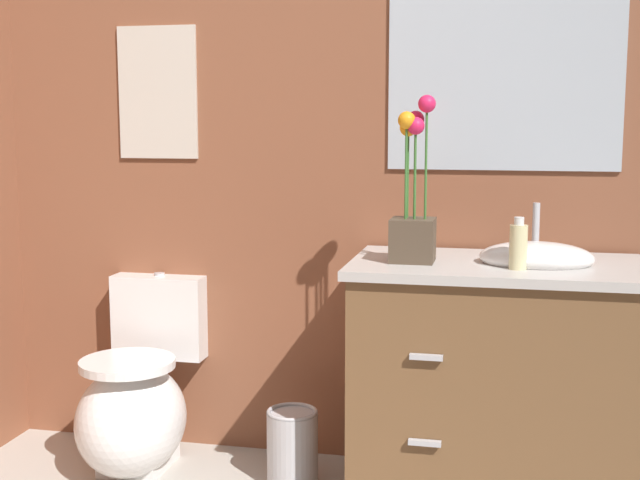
{
  "coord_description": "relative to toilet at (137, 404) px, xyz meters",
  "views": [
    {
      "loc": [
        0.6,
        -1.32,
        1.28
      ],
      "look_at": [
        0.0,
        1.41,
        0.88
      ],
      "focal_mm": 48.01,
      "sensor_mm": 36.0,
      "label": 1
    }
  ],
  "objects": [
    {
      "name": "vanity_cabinet",
      "position": [
        1.28,
        -0.03,
        0.18
      ],
      "size": [
        0.94,
        0.56,
        1.0
      ],
      "color": "brown",
      "rests_on": "ground_plane"
    },
    {
      "name": "wall_poster",
      "position": [
        -0.0,
        0.27,
        1.13
      ],
      "size": [
        0.31,
        0.01,
        0.49
      ],
      "primitive_type": "cube",
      "color": "beige"
    },
    {
      "name": "flower_vase",
      "position": [
        1.01,
        -0.07,
        0.74
      ],
      "size": [
        0.14,
        0.14,
        0.53
      ],
      "color": "#4C3D2D",
      "rests_on": "vanity_cabinet"
    },
    {
      "name": "toilet",
      "position": [
        0.0,
        0.0,
        0.0
      ],
      "size": [
        0.38,
        0.59,
        0.69
      ],
      "color": "white",
      "rests_on": "ground_plane"
    },
    {
      "name": "soap_bottle",
      "position": [
        1.34,
        -0.14,
        0.65
      ],
      "size": [
        0.06,
        0.06,
        0.16
      ],
      "color": "beige",
      "rests_on": "vanity_cabinet"
    },
    {
      "name": "wall_mirror",
      "position": [
        1.28,
        0.27,
        1.21
      ],
      "size": [
        0.8,
        0.01,
        0.7
      ],
      "primitive_type": "cube",
      "color": "#B2BCC6"
    },
    {
      "name": "wall_back",
      "position": [
        0.9,
        0.3,
        1.01
      ],
      "size": [
        4.08,
        0.05,
        2.5
      ],
      "primitive_type": "cube",
      "color": "brown",
      "rests_on": "ground_plane"
    },
    {
      "name": "trash_bin",
      "position": [
        0.59,
        -0.02,
        -0.11
      ],
      "size": [
        0.18,
        0.18,
        0.27
      ],
      "color": "#B7B7BC",
      "rests_on": "ground_plane"
    }
  ]
}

